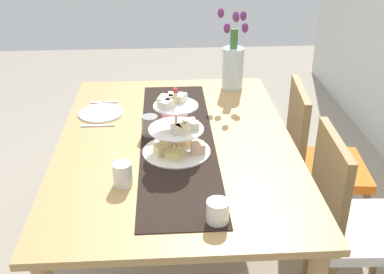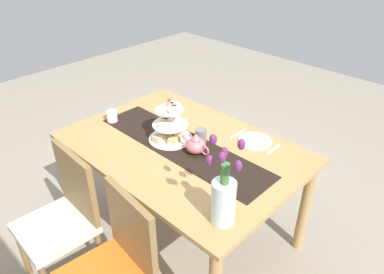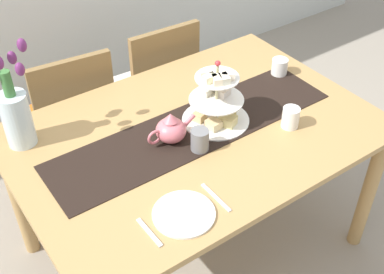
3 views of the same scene
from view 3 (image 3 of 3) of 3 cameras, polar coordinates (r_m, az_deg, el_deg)
ground_plane at (r=2.73m, az=0.30°, el=-12.12°), size 8.00×8.00×0.00m
dining_table at (r=2.24m, az=0.35°, el=-1.22°), size 1.57×1.08×0.78m
chair_left at (r=2.79m, az=-13.48°, el=2.39°), size 0.46×0.46×0.91m
chair_right at (r=2.98m, az=-4.02°, el=6.04°), size 0.44×0.44×0.91m
table_runner at (r=2.18m, az=0.24°, el=0.97°), size 1.33×0.34×0.00m
tiered_cake_stand at (r=2.17m, az=2.79°, el=3.95°), size 0.30×0.30×0.30m
teapot at (r=2.08m, az=-2.45°, el=0.87°), size 0.24×0.13×0.14m
tulip_vase at (r=2.13m, az=-19.54°, el=2.71°), size 0.21×0.16×0.47m
cream_jug at (r=2.56m, az=9.98°, el=7.90°), size 0.08×0.08×0.08m
dinner_plate_left at (r=1.81m, az=-0.95°, el=-8.78°), size 0.23×0.23×0.01m
fork_left at (r=1.76m, az=-4.91°, el=-10.81°), size 0.02×0.15×0.01m
knife_left at (r=1.87m, az=2.74°, el=-6.91°), size 0.02×0.17×0.01m
mug_grey at (r=2.04m, az=0.90°, el=-0.32°), size 0.08×0.08×0.09m
mug_white_text at (r=2.21m, az=11.21°, el=2.20°), size 0.08×0.08×0.09m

